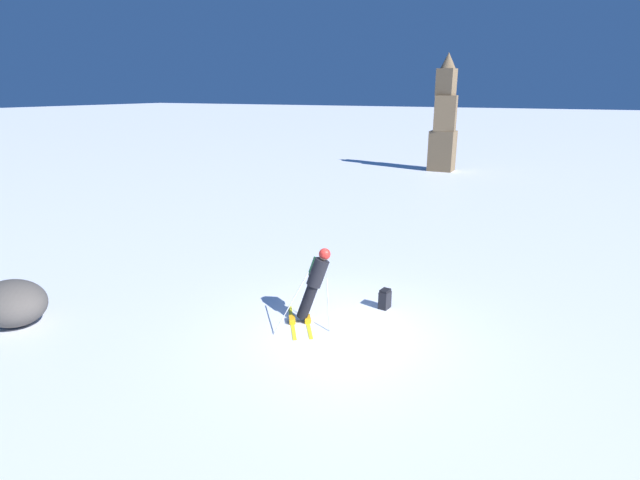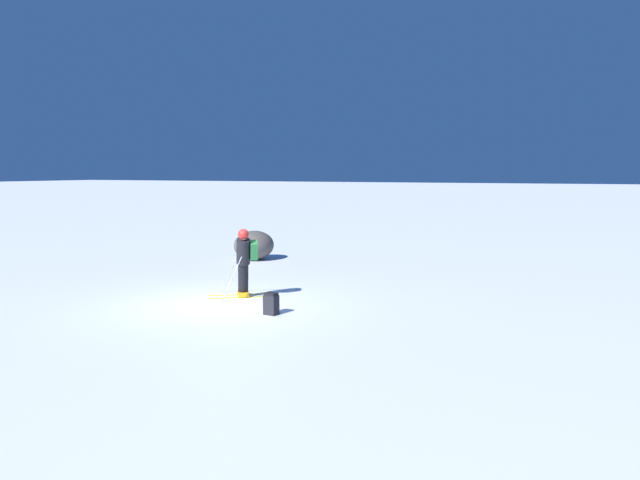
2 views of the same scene
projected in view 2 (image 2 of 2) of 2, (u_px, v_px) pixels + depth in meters
name	position (u px, v px, depth m)	size (l,w,h in m)	color
ground_plane	(219.00, 305.00, 14.99)	(300.00, 300.00, 0.00)	white
skier	(244.00, 259.00, 15.54)	(1.52, 1.72, 1.84)	yellow
spare_backpack	(271.00, 304.00, 13.93)	(0.26, 0.33, 0.50)	black
exposed_boulder_0	(254.00, 245.00, 22.49)	(1.62, 1.38, 1.05)	#4C4742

